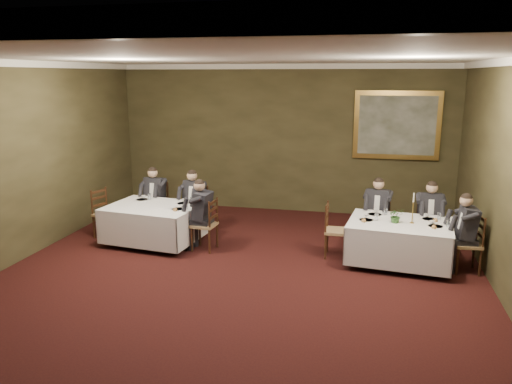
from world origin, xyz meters
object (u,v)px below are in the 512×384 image
at_px(diner_main_backleft, 377,220).
at_px(chair_sec_endleft, 107,224).
at_px(diner_sec_backright, 195,209).
at_px(centerpiece, 396,215).
at_px(painting, 397,125).
at_px(table_main, 399,239).
at_px(table_second, 154,221).
at_px(diner_sec_backleft, 156,205).
at_px(chair_main_endleft, 336,241).
at_px(chair_main_backleft, 377,231).
at_px(chair_sec_backright, 196,219).
at_px(chair_main_backright, 427,236).
at_px(diner_main_backright, 428,224).
at_px(diner_sec_endright, 204,223).
at_px(chair_sec_endright, 205,235).
at_px(chair_main_endright, 467,256).
at_px(chair_sec_backleft, 157,215).
at_px(candlestick, 413,212).
at_px(diner_main_endright, 467,243).

xyz_separation_m(diner_main_backleft, chair_sec_endleft, (-5.38, -0.71, -0.23)).
relative_size(diner_sec_backright, centerpiece, 4.94).
bearing_deg(painting, table_main, -90.00).
bearing_deg(table_second, diner_sec_backleft, 111.00).
bearing_deg(chair_main_endleft, table_main, 83.47).
bearing_deg(diner_sec_backright, chair_main_backleft, -163.67).
height_order(chair_sec_backright, diner_sec_backright, diner_sec_backright).
bearing_deg(chair_main_endleft, chair_sec_backright, -105.14).
xyz_separation_m(chair_sec_backright, diner_sec_backright, (-0.00, -0.01, 0.23)).
bearing_deg(chair_main_backright, chair_main_endleft, 21.16).
relative_size(diner_main_backright, centerpiece, 4.94).
xyz_separation_m(diner_sec_endright, chair_sec_endleft, (-2.19, 0.27, -0.23)).
bearing_deg(diner_main_backright, chair_sec_endright, 9.90).
xyz_separation_m(chair_main_backleft, diner_main_backleft, (-0.00, -0.01, 0.23)).
bearing_deg(chair_main_endright, diner_sec_backleft, 74.26).
height_order(chair_main_backleft, centerpiece, centerpiece).
relative_size(chair_sec_backright, painting, 0.53).
xyz_separation_m(diner_main_backright, centerpiece, (-0.65, -0.88, 0.39)).
height_order(chair_sec_backleft, candlestick, candlestick).
distance_m(chair_main_endright, chair_sec_endright, 4.65).
bearing_deg(chair_sec_endleft, table_second, 101.29).
height_order(diner_main_endright, chair_sec_backleft, diner_main_endright).
bearing_deg(diner_sec_endright, diner_main_endright, -85.95).
xyz_separation_m(chair_main_backleft, diner_main_endright, (1.45, -1.07, 0.23)).
relative_size(table_second, diner_main_backright, 1.41).
xyz_separation_m(chair_main_endright, diner_main_endright, (-0.01, -0.00, 0.23)).
distance_m(chair_main_backright, chair_main_endright, 1.10).
distance_m(table_second, chair_main_backright, 5.27).
bearing_deg(chair_sec_backleft, candlestick, 174.74).
height_order(table_main, candlestick, candlestick).
relative_size(chair_main_backright, diner_main_endright, 0.74).
xyz_separation_m(diner_sec_backleft, centerpiece, (4.93, -1.08, 0.39)).
bearing_deg(chair_sec_backright, diner_main_backright, -165.37).
relative_size(chair_main_endleft, diner_sec_backleft, 0.74).
relative_size(diner_sec_backright, diner_sec_endright, 1.00).
height_order(diner_main_backleft, diner_sec_backright, same).
xyz_separation_m(diner_main_backright, painting, (-0.57, 2.23, 1.63)).
bearing_deg(table_second, table_main, -1.14).
distance_m(chair_main_backleft, chair_main_endright, 1.82).
bearing_deg(diner_sec_backleft, painting, -151.67).
relative_size(chair_sec_endleft, centerpiece, 3.68).
distance_m(diner_main_backright, diner_sec_backright, 4.65).
distance_m(table_main, diner_sec_backright, 4.18).
distance_m(table_second, chair_main_endright, 5.76).
distance_m(diner_main_endright, chair_sec_backleft, 6.21).
relative_size(table_main, chair_main_backleft, 1.89).
relative_size(diner_main_backleft, chair_sec_backleft, 1.35).
height_order(chair_main_backright, chair_sec_backleft, same).
bearing_deg(table_main, chair_sec_endright, -179.35).
xyz_separation_m(centerpiece, painting, (0.08, 3.11, 1.24)).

